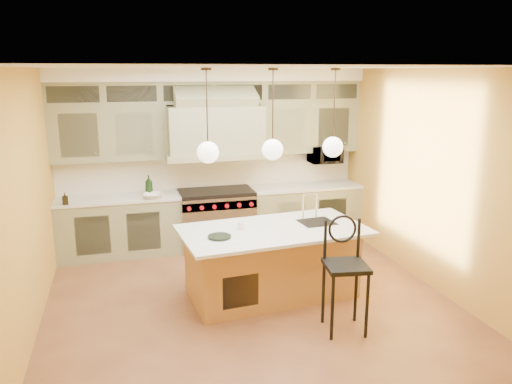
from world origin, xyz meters
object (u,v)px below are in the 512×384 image
object	(u,v)px
range	(217,218)
kitchen_island	(272,261)
microwave	(325,154)
counter_stool	(345,267)

from	to	relation	value
range	kitchen_island	size ratio (longest dim) A/B	0.49
kitchen_island	microwave	xyz separation A→B (m)	(1.62, 2.14, 0.98)
kitchen_island	microwave	bearing A→B (deg)	47.66
counter_stool	kitchen_island	bearing A→B (deg)	124.48
range	microwave	xyz separation A→B (m)	(1.95, 0.11, 0.96)
kitchen_island	counter_stool	xyz separation A→B (m)	(0.52, -1.06, 0.28)
counter_stool	microwave	distance (m)	3.46
counter_stool	microwave	xyz separation A→B (m)	(1.10, 3.20, 0.70)
microwave	counter_stool	bearing A→B (deg)	-109.01
kitchen_island	microwave	size ratio (longest dim) A/B	4.48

